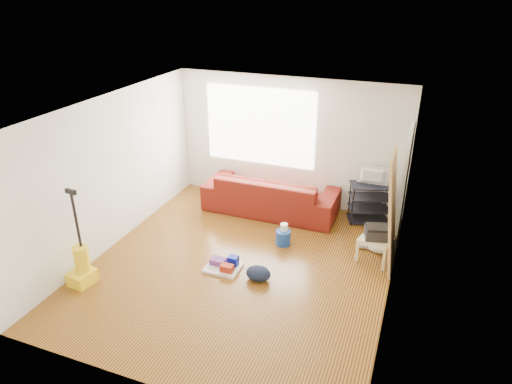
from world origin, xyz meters
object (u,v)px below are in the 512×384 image
at_px(vacuum, 82,266).
at_px(bucket, 283,244).
at_px(sofa, 271,211).
at_px(tv_stand, 369,203).
at_px(side_table, 377,241).
at_px(cleaning_tray, 224,265).
at_px(backpack, 258,279).

bearing_deg(vacuum, bucket, 46.32).
bearing_deg(sofa, tv_stand, -171.56).
xyz_separation_m(side_table, vacuum, (-3.95, -2.17, -0.06)).
relative_size(tv_stand, side_table, 1.40).
bearing_deg(sofa, cleaning_tray, 89.27).
height_order(sofa, side_table, side_table).
relative_size(tv_stand, bucket, 3.24).
relative_size(bucket, vacuum, 0.17).
bearing_deg(bucket, side_table, 3.38).
relative_size(tv_stand, vacuum, 0.55).
bearing_deg(cleaning_tray, side_table, 27.32).
xyz_separation_m(side_table, bucket, (-1.52, -0.09, -0.33)).
bearing_deg(tv_stand, cleaning_tray, -146.81).
bearing_deg(vacuum, backpack, 28.15).
distance_m(tv_stand, side_table, 1.30).
xyz_separation_m(sofa, tv_stand, (1.82, 0.27, 0.38)).
height_order(side_table, cleaning_tray, side_table).
bearing_deg(backpack, sofa, 108.07).
bearing_deg(side_table, vacuum, -151.24).
relative_size(backpack, vacuum, 0.26).
xyz_separation_m(sofa, side_table, (2.12, -1.00, 0.33)).
relative_size(sofa, cleaning_tray, 4.74).
relative_size(sofa, vacuum, 1.70).
height_order(backpack, vacuum, vacuum).
distance_m(side_table, backpack, 1.98).
relative_size(cleaning_tray, backpack, 1.40).
relative_size(sofa, tv_stand, 3.07).
bearing_deg(sofa, vacuum, 59.97).
distance_m(backpack, vacuum, 2.60).
bearing_deg(backpack, tv_stand, 66.40).
relative_size(cleaning_tray, vacuum, 0.36).
distance_m(side_table, cleaning_tray, 2.43).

